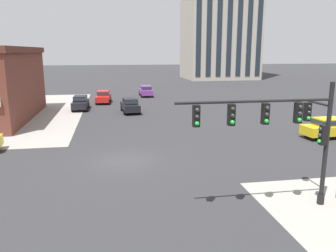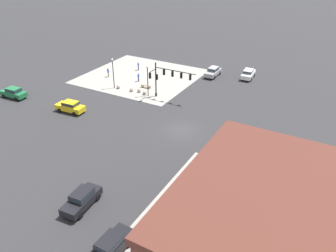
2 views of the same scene
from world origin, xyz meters
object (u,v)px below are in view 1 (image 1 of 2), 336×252
at_px(car_cross_westbound, 329,127).
at_px(car_cross_far, 103,96).
at_px(car_main_northbound_near, 146,90).
at_px(car_cross_eastbound, 130,105).
at_px(car_parked_curb, 80,102).
at_px(traffic_signal_main, 288,127).

distance_m(car_cross_westbound, car_cross_far, 29.35).
height_order(car_main_northbound_near, car_cross_westbound, same).
distance_m(car_cross_eastbound, car_cross_westbound, 21.17).
distance_m(car_parked_curb, car_cross_far, 5.74).
bearing_deg(car_parked_curb, car_main_northbound_near, 50.54).
distance_m(car_cross_eastbound, car_parked_curb, 6.64).
bearing_deg(car_cross_westbound, car_parked_curb, 140.13).
bearing_deg(car_main_northbound_near, car_cross_westbound, -67.42).
xyz_separation_m(car_cross_eastbound, car_cross_westbound, (15.34, -14.59, 0.00)).
bearing_deg(car_parked_curb, traffic_signal_main, -68.48).
distance_m(car_main_northbound_near, car_cross_far, 8.91).
relative_size(traffic_signal_main, car_parked_curb, 1.61).
height_order(car_main_northbound_near, car_cross_far, same).
bearing_deg(car_cross_far, car_cross_eastbound, -68.82).
bearing_deg(car_cross_far, car_cross_westbound, -50.91).
distance_m(car_main_northbound_near, car_cross_eastbound, 14.66).
distance_m(car_main_northbound_near, car_parked_curb, 14.46).
xyz_separation_m(traffic_signal_main, car_parked_curb, (-11.32, 28.70, -2.79)).
bearing_deg(traffic_signal_main, car_parked_curb, 111.52).
bearing_deg(car_main_northbound_near, car_cross_eastbound, -103.13).
bearing_deg(car_cross_far, car_parked_curb, -117.88).
height_order(traffic_signal_main, car_cross_westbound, traffic_signal_main).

